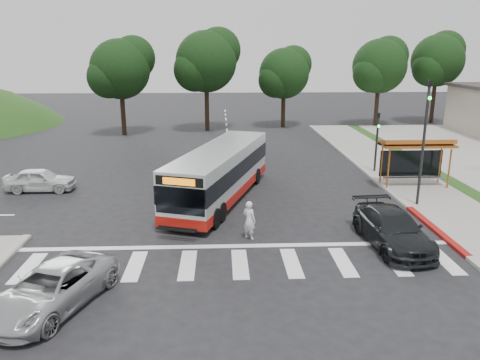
{
  "coord_description": "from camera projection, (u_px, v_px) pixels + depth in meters",
  "views": [
    {
      "loc": [
        -0.7,
        -21.4,
        7.92
      ],
      "look_at": [
        0.27,
        1.28,
        1.6
      ],
      "focal_mm": 35.0,
      "sensor_mm": 36.0,
      "label": 1
    }
  ],
  "objects": [
    {
      "name": "west_car_white",
      "position": [
        40.0,
        180.0,
        27.08
      ],
      "size": [
        3.96,
        1.62,
        1.35
      ],
      "primitive_type": "imported",
      "rotation": [
        0.0,
        0.0,
        1.58
      ],
      "color": "silver",
      "rests_on": "ground"
    },
    {
      "name": "curb_east_red",
      "position": [
        435.0,
        230.0,
        21.18
      ],
      "size": [
        0.32,
        6.0,
        0.15
      ],
      "primitive_type": "cube",
      "color": "maroon",
      "rests_on": "ground"
    },
    {
      "name": "tree_north_b",
      "position": [
        285.0,
        73.0,
        48.49
      ],
      "size": [
        5.72,
        5.33,
        8.43
      ],
      "color": "black",
      "rests_on": "ground"
    },
    {
      "name": "dark_sedan",
      "position": [
        392.0,
        229.0,
        19.48
      ],
      "size": [
        2.44,
        5.25,
        1.48
      ],
      "primitive_type": "imported",
      "rotation": [
        0.0,
        0.0,
        0.07
      ],
      "color": "black",
      "rests_on": "ground"
    },
    {
      "name": "tree_north_c",
      "position": [
        121.0,
        68.0,
        43.81
      ],
      "size": [
        6.16,
        5.74,
        9.3
      ],
      "color": "black",
      "rests_on": "ground"
    },
    {
      "name": "silver_suv_south",
      "position": [
        51.0,
        288.0,
        14.75
      ],
      "size": [
        3.79,
        5.3,
        1.34
      ],
      "primitive_type": "imported",
      "rotation": [
        0.0,
        0.0,
        -0.36
      ],
      "color": "#A7AAAC",
      "rests_on": "ground"
    },
    {
      "name": "crosswalk_ladder",
      "position": [
        240.0,
        264.0,
        17.94
      ],
      "size": [
        18.0,
        2.6,
        0.01
      ],
      "primitive_type": "cube",
      "color": "silver",
      "rests_on": "ground"
    },
    {
      "name": "transit_bus",
      "position": [
        220.0,
        174.0,
        25.36
      ],
      "size": [
        5.81,
        11.27,
        2.86
      ],
      "primitive_type": null,
      "rotation": [
        0.0,
        0.0,
        -0.32
      ],
      "color": "silver",
      "rests_on": "ground"
    },
    {
      "name": "traffic_signal_ne_tall",
      "position": [
        425.0,
        133.0,
        23.55
      ],
      "size": [
        0.18,
        0.37,
        6.5
      ],
      "color": "black",
      "rests_on": "ground"
    },
    {
      "name": "curb_east",
      "position": [
        368.0,
        173.0,
        30.8
      ],
      "size": [
        0.3,
        40.0,
        0.15
      ],
      "primitive_type": "cube",
      "color": "#9E9991",
      "rests_on": "ground"
    },
    {
      "name": "bus_shelter",
      "position": [
        416.0,
        148.0,
        27.48
      ],
      "size": [
        4.2,
        1.6,
        2.86
      ],
      "color": "#A1521A",
      "rests_on": "sidewalk_east"
    },
    {
      "name": "pedestrian",
      "position": [
        249.0,
        220.0,
        20.14
      ],
      "size": [
        0.74,
        0.71,
        1.71
      ],
      "primitive_type": "imported",
      "rotation": [
        0.0,
        0.0,
        2.46
      ],
      "color": "silver",
      "rests_on": "ground"
    },
    {
      "name": "sidewalk_east",
      "position": [
        398.0,
        173.0,
        30.89
      ],
      "size": [
        4.0,
        40.0,
        0.12
      ],
      "primitive_type": "cube",
      "color": "gray",
      "rests_on": "ground"
    },
    {
      "name": "traffic_signal_ne_short",
      "position": [
        377.0,
        136.0,
        30.66
      ],
      "size": [
        0.18,
        0.37,
        4.0
      ],
      "color": "black",
      "rests_on": "ground"
    },
    {
      "name": "tree_ne_a",
      "position": [
        380.0,
        65.0,
        48.71
      ],
      "size": [
        6.16,
        5.74,
        9.3
      ],
      "color": "black",
      "rests_on": "parking_lot"
    },
    {
      "name": "tree_north_a",
      "position": [
        207.0,
        61.0,
        45.91
      ],
      "size": [
        6.6,
        6.15,
        10.17
      ],
      "color": "black",
      "rests_on": "ground"
    },
    {
      "name": "ground",
      "position": [
        236.0,
        219.0,
        22.75
      ],
      "size": [
        140.0,
        140.0,
        0.0
      ],
      "primitive_type": "plane",
      "color": "black",
      "rests_on": "ground"
    },
    {
      "name": "tree_ne_b",
      "position": [
        438.0,
        60.0,
        50.79
      ],
      "size": [
        6.16,
        5.74,
        10.02
      ],
      "color": "black",
      "rests_on": "ground"
    }
  ]
}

